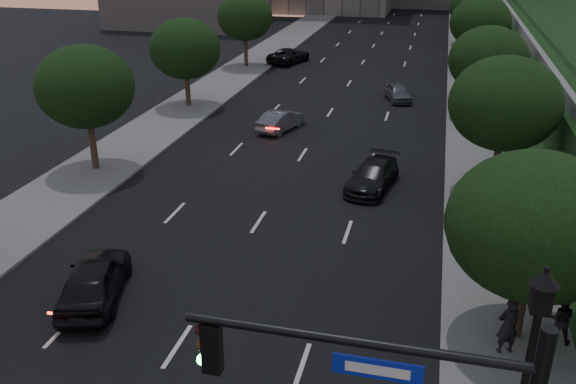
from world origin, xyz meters
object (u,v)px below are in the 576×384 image
(sedan_near_left, at_px, (94,280))
(sedan_near_right, at_px, (373,176))
(pedestrian_b, at_px, (561,318))
(sedan_far_right, at_px, (398,92))
(sedan_mid_left, at_px, (281,120))
(sedan_far_left, at_px, (289,56))
(pedestrian_a, at_px, (508,326))
(pedestrian_c, at_px, (479,249))
(street_lamp, at_px, (525,380))

(sedan_near_left, xyz_separation_m, sedan_near_right, (8.29, 12.30, -0.12))
(sedan_near_left, xyz_separation_m, pedestrian_b, (15.36, 1.15, 0.19))
(sedan_near_left, bearing_deg, sedan_far_right, -121.91)
(sedan_mid_left, relative_size, sedan_far_left, 0.78)
(sedan_far_left, relative_size, sedan_near_right, 1.12)
(sedan_far_right, bearing_deg, sedan_far_left, 116.03)
(sedan_far_left, bearing_deg, sedan_near_right, 127.81)
(pedestrian_a, xyz_separation_m, pedestrian_b, (1.65, 0.96, -0.12))
(sedan_mid_left, bearing_deg, pedestrian_a, 138.68)
(pedestrian_b, bearing_deg, pedestrian_a, 37.79)
(pedestrian_a, distance_m, pedestrian_b, 1.91)
(sedan_near_left, relative_size, pedestrian_a, 2.46)
(sedan_near_left, height_order, pedestrian_c, pedestrian_c)
(sedan_near_right, xyz_separation_m, pedestrian_b, (7.07, -11.15, 0.31))
(street_lamp, relative_size, sedan_near_right, 1.22)
(sedan_near_left, distance_m, sedan_far_right, 30.72)
(street_lamp, distance_m, pedestrian_c, 9.56)
(sedan_near_left, relative_size, sedan_near_right, 1.01)
(sedan_mid_left, distance_m, sedan_far_left, 21.16)
(sedan_far_right, height_order, pedestrian_a, pedestrian_a)
(sedan_near_left, bearing_deg, sedan_far_left, -102.13)
(sedan_mid_left, xyz_separation_m, pedestrian_a, (12.25, -20.26, 0.43))
(sedan_near_left, bearing_deg, street_lamp, 146.55)
(sedan_near_left, height_order, sedan_near_right, sedan_near_left)
(sedan_far_left, distance_m, pedestrian_b, 44.01)
(sedan_near_left, bearing_deg, sedan_near_right, -140.37)
(sedan_far_left, bearing_deg, sedan_far_right, 150.72)
(street_lamp, xyz_separation_m, sedan_near_left, (-13.54, 4.15, -1.84))
(sedan_far_right, bearing_deg, pedestrian_c, -97.03)
(sedan_far_left, xyz_separation_m, pedestrian_b, (18.43, -39.96, 0.26))
(pedestrian_c, bearing_deg, sedan_near_right, -75.25)
(sedan_mid_left, relative_size, pedestrian_c, 2.55)
(sedan_far_right, bearing_deg, pedestrian_a, -97.79)
(pedestrian_c, bearing_deg, sedan_far_left, -85.31)
(sedan_mid_left, height_order, pedestrian_c, pedestrian_c)
(pedestrian_c, bearing_deg, sedan_mid_left, -72.14)
(sedan_near_left, distance_m, pedestrian_a, 13.72)
(sedan_near_right, relative_size, pedestrian_b, 2.79)
(sedan_mid_left, xyz_separation_m, pedestrian_b, (13.90, -19.29, 0.32))
(sedan_mid_left, xyz_separation_m, sedan_near_right, (6.82, -8.15, 0.01))
(street_lamp, relative_size, pedestrian_a, 2.98)
(pedestrian_c, bearing_deg, street_lamp, 73.07)
(sedan_near_left, xyz_separation_m, sedan_mid_left, (1.46, 20.45, -0.13))
(sedan_far_left, bearing_deg, pedestrian_c, 130.57)
(sedan_far_right, bearing_deg, sedan_near_right, -108.14)
(sedan_far_left, height_order, pedestrian_a, pedestrian_a)
(sedan_far_left, bearing_deg, street_lamp, 126.45)
(sedan_near_left, relative_size, pedestrian_c, 2.95)
(sedan_mid_left, bearing_deg, sedan_far_right, -108.90)
(sedan_far_right, height_order, pedestrian_b, pedestrian_b)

